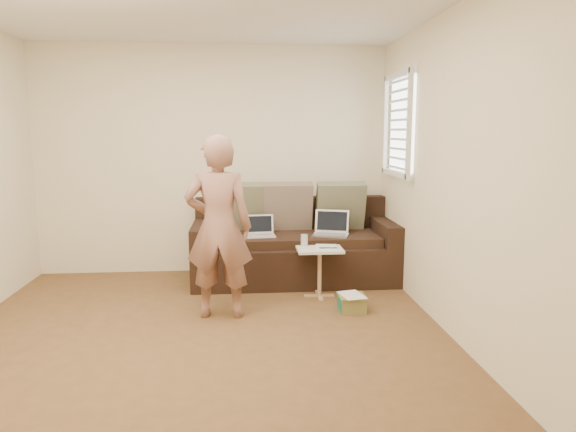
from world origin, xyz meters
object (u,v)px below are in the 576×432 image
object	(u,v)px
sofa	(294,242)
drinking_glass	(304,240)
person	(219,227)
side_table	(320,272)
laptop_white	(261,236)
laptop_silver	(330,236)
striped_box	(352,303)

from	to	relation	value
sofa	drinking_glass	distance (m)	0.54
sofa	person	bearing A→B (deg)	-125.10
side_table	drinking_glass	distance (m)	0.35
laptop_white	person	size ratio (longest dim) A/B	0.19
laptop_white	person	world-z (taller)	person
laptop_silver	drinking_glass	size ratio (longest dim) A/B	3.11
side_table	laptop_white	bearing A→B (deg)	137.99
laptop_white	drinking_glass	bearing A→B (deg)	-48.35
person	drinking_glass	world-z (taller)	person
person	striped_box	distance (m)	1.40
side_table	drinking_glass	size ratio (longest dim) A/B	4.11
person	drinking_glass	distance (m)	1.04
laptop_silver	side_table	size ratio (longest dim) A/B	0.76
side_table	striped_box	xyz separation A→B (m)	(0.23, -0.45, -0.17)
laptop_white	striped_box	size ratio (longest dim) A/B	1.23
laptop_silver	striped_box	xyz separation A→B (m)	(0.05, -0.94, -0.44)
sofa	striped_box	distance (m)	1.21
person	striped_box	size ratio (longest dim) A/B	6.56
striped_box	person	bearing A→B (deg)	-179.18
side_table	striped_box	distance (m)	0.54
laptop_silver	side_table	world-z (taller)	laptop_silver
drinking_glass	striped_box	size ratio (longest dim) A/B	0.49
laptop_white	drinking_glass	xyz separation A→B (m)	(0.42, -0.40, 0.03)
sofa	laptop_silver	size ratio (longest dim) A/B	5.89
laptop_white	side_table	xyz separation A→B (m)	(0.57, -0.51, -0.27)
laptop_silver	person	xyz separation A→B (m)	(-1.15, -0.95, 0.29)
sofa	striped_box	size ratio (longest dim) A/B	8.91
laptop_silver	drinking_glass	xyz separation A→B (m)	(-0.33, -0.38, 0.03)
person	side_table	distance (m)	1.21
sofa	laptop_white	bearing A→B (deg)	-162.74
laptop_silver	sofa	bearing A→B (deg)	177.92
side_table	drinking_glass	xyz separation A→B (m)	(-0.14, 0.11, 0.31)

